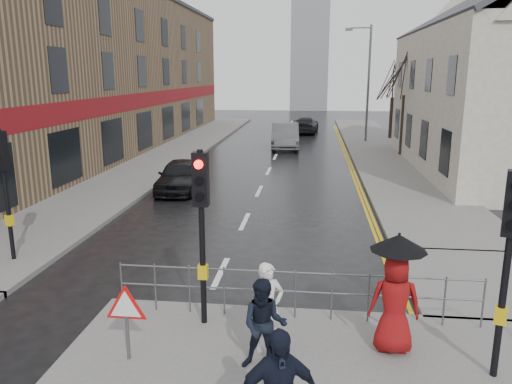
% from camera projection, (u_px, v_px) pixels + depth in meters
% --- Properties ---
extents(ground, '(120.00, 120.00, 0.00)m').
position_uv_depth(ground, '(192.00, 333.00, 9.60)').
color(ground, black).
rests_on(ground, ground).
extents(left_pavement, '(4.00, 44.00, 0.14)m').
position_uv_depth(left_pavement, '(178.00, 149.00, 32.53)').
color(left_pavement, '#605E5B').
rests_on(left_pavement, ground).
extents(right_pavement, '(4.00, 40.00, 0.14)m').
position_uv_depth(right_pavement, '(378.00, 148.00, 33.03)').
color(right_pavement, '#605E5B').
rests_on(right_pavement, ground).
extents(pavement_bridge_right, '(4.00, 4.20, 0.14)m').
position_uv_depth(pavement_bridge_right, '(492.00, 282.00, 11.76)').
color(pavement_bridge_right, '#605E5B').
rests_on(pavement_bridge_right, ground).
extents(building_left_terrace, '(8.00, 42.00, 10.00)m').
position_uv_depth(building_left_terrace, '(85.00, 71.00, 31.03)').
color(building_left_terrace, '#82694B').
rests_on(building_left_terrace, ground).
extents(church_tower, '(5.00, 5.00, 18.00)m').
position_uv_depth(church_tower, '(310.00, 42.00, 67.28)').
color(church_tower, gray).
rests_on(church_tower, ground).
extents(traffic_signal_near_left, '(0.28, 0.27, 3.40)m').
position_uv_depth(traffic_signal_near_left, '(201.00, 208.00, 9.19)').
color(traffic_signal_near_left, black).
rests_on(traffic_signal_near_left, near_pavement).
extents(traffic_signal_near_right, '(0.34, 0.33, 3.40)m').
position_uv_depth(traffic_signal_near_right, '(510.00, 238.00, 7.48)').
color(traffic_signal_near_right, black).
rests_on(traffic_signal_near_right, near_pavement).
extents(traffic_signal_far_left, '(0.34, 0.33, 3.40)m').
position_uv_depth(traffic_signal_far_left, '(4.00, 172.00, 12.54)').
color(traffic_signal_far_left, black).
rests_on(traffic_signal_far_left, left_pavement).
extents(guard_railing_front, '(7.14, 0.04, 1.00)m').
position_uv_depth(guard_railing_front, '(295.00, 284.00, 9.76)').
color(guard_railing_front, '#595B5E').
rests_on(guard_railing_front, near_pavement).
extents(warning_sign, '(0.80, 0.07, 1.35)m').
position_uv_depth(warning_sign, '(126.00, 310.00, 8.28)').
color(warning_sign, '#595B5E').
rests_on(warning_sign, near_pavement).
extents(street_lamp, '(1.83, 0.25, 8.00)m').
position_uv_depth(street_lamp, '(366.00, 76.00, 34.93)').
color(street_lamp, '#595B5E').
rests_on(street_lamp, right_pavement).
extents(tree_near, '(2.40, 2.40, 6.58)m').
position_uv_depth(tree_near, '(406.00, 69.00, 28.84)').
color(tree_near, '#32231B').
rests_on(tree_near, right_pavement).
extents(tree_far, '(2.40, 2.40, 5.64)m').
position_uv_depth(tree_far, '(393.00, 80.00, 36.69)').
color(tree_far, '#32231B').
rests_on(tree_far, right_pavement).
extents(pedestrian_a, '(0.69, 0.62, 1.59)m').
position_uv_depth(pedestrian_a, '(268.00, 307.00, 8.61)').
color(pedestrian_a, white).
rests_on(pedestrian_a, near_pavement).
extents(pedestrian_b, '(0.76, 0.59, 1.55)m').
position_uv_depth(pedestrian_b, '(264.00, 325.00, 8.04)').
color(pedestrian_b, black).
rests_on(pedestrian_b, near_pavement).
extents(pedestrian_with_umbrella, '(0.96, 0.96, 2.13)m').
position_uv_depth(pedestrian_with_umbrella, '(396.00, 290.00, 8.49)').
color(pedestrian_with_umbrella, maroon).
rests_on(pedestrian_with_umbrella, near_pavement).
extents(car_parked, '(1.79, 4.05, 1.35)m').
position_uv_depth(car_parked, '(180.00, 176.00, 21.01)').
color(car_parked, black).
rests_on(car_parked, ground).
extents(car_mid, '(2.04, 5.12, 1.65)m').
position_uv_depth(car_mid, '(285.00, 136.00, 33.09)').
color(car_mid, '#494C4E').
rests_on(car_mid, ground).
extents(car_far, '(2.22, 4.74, 1.34)m').
position_uv_depth(car_far, '(306.00, 125.00, 41.63)').
color(car_far, black).
rests_on(car_far, ground).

